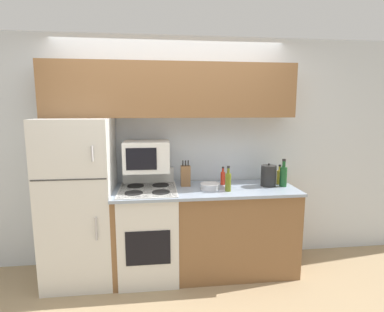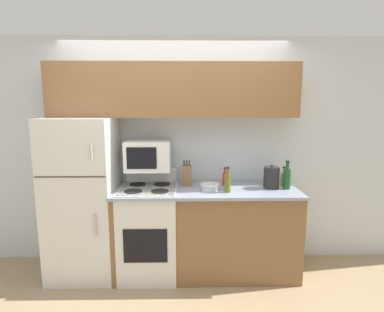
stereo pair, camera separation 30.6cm
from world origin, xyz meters
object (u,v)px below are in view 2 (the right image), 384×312
stove (149,229)px  refrigerator (83,198)px  bottle_cooking_spray (284,179)px  kettle (271,177)px  bottle_olive_oil (228,182)px  bottle_hot_sauce (225,178)px  microwave (148,155)px  bottle_wine_green (287,178)px  knife_block (187,175)px  bowl (210,186)px

stove → refrigerator: bearing=178.7°
bottle_cooking_spray → kettle: bearing=-161.1°
refrigerator → bottle_olive_oil: (1.50, -0.15, 0.20)m
bottle_hot_sauce → stove: bearing=-171.3°
microwave → bottle_olive_oil: 0.89m
bottle_olive_oil → bottle_hot_sauce: bearing=89.1°
bottle_wine_green → bottle_cooking_spray: bearing=92.0°
bottle_wine_green → bottle_cooking_spray: (-0.00, 0.09, -0.03)m
stove → knife_block: 0.70m
refrigerator → knife_block: (1.09, 0.10, 0.21)m
knife_block → bottle_olive_oil: knife_block is taller
bottle_hot_sauce → bottle_olive_oil: size_ratio=0.77×
microwave → bowl: 0.74m
bottle_olive_oil → kettle: bearing=17.9°
knife_block → bottle_cooking_spray: 1.04m
knife_block → bottle_hot_sauce: size_ratio=1.41×
microwave → kettle: microwave is taller
bottle_hot_sauce → refrigerator: bearing=-175.8°
microwave → bowl: (0.65, -0.17, -0.30)m
knife_block → kettle: 0.90m
bottle_olive_oil → bottle_cooking_spray: size_ratio=1.18×
bowl → refrigerator: bearing=177.5°
refrigerator → bottle_wine_green: bearing=-1.0°
bottle_wine_green → bottle_olive_oil: size_ratio=1.15×
bottle_wine_green → bottle_hot_sauce: bearing=166.8°
refrigerator → stove: 0.77m
bottle_hot_sauce → bottle_olive_oil: (-0.00, -0.26, 0.02)m
bottle_olive_oil → bottle_wine_green: bearing=10.3°
knife_block → bowl: bearing=-34.4°
bottle_hot_sauce → bottle_cooking_spray: 0.63m
refrigerator → bottle_cooking_spray: size_ratio=7.62×
bottle_olive_oil → kettle: bottle_olive_oil is taller
bowl → kettle: (0.65, 0.06, 0.08)m
microwave → bottle_olive_oil: microwave is taller
knife_block → bottle_olive_oil: size_ratio=1.08×
bowl → knife_block: bearing=145.6°
refrigerator → bowl: bearing=-2.5°
bottle_cooking_spray → kettle: size_ratio=0.88×
bowl → microwave: bearing=165.4°
bottle_wine_green → microwave: bearing=174.1°
microwave → knife_block: size_ratio=1.68×
refrigerator → bottle_olive_oil: bearing=-5.8°
bottle_hot_sauce → kettle: kettle is taller
stove → bottle_olive_oil: size_ratio=4.27×
bottle_cooking_spray → knife_block: bearing=177.2°
microwave → kettle: 1.33m
bottle_wine_green → bottle_hot_sauce: size_ratio=1.50×
microwave → bottle_cooking_spray: 1.47m
stove → bowl: (0.64, -0.04, 0.48)m
knife_block → refrigerator: bearing=-174.5°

